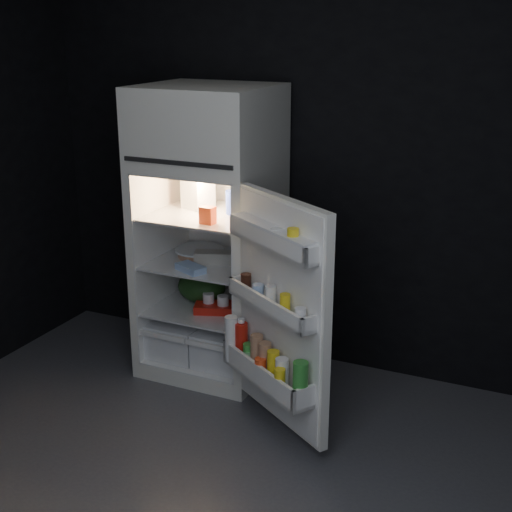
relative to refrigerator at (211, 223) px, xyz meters
The scene contains 16 objects.
wall_back 0.88m from the refrigerator, 29.04° to the left, with size 4.00×0.00×2.70m, color black.
refrigerator is the anchor object (origin of this frame).
fridge_door 0.94m from the refrigerator, 40.24° to the right, with size 0.71×0.55×1.22m.
milk_jug 0.22m from the refrigerator, 159.67° to the left, with size 0.15×0.15×0.24m, color white.
mayo_jar 0.21m from the refrigerator, ahead, with size 0.11×0.11×0.14m, color #2039B1.
jam_jar 0.27m from the refrigerator, 14.89° to the right, with size 0.10×0.10×0.13m, color black.
amber_bottle 0.30m from the refrigerator, 158.02° to the left, with size 0.07×0.07×0.22m, color #B74A1D.
small_carton 0.30m from the refrigerator, 65.48° to the right, with size 0.08×0.06×0.10m, color #E1421A.
egg_carton 0.22m from the refrigerator, 43.51° to the right, with size 0.27×0.10×0.07m, color #99968B.
pie 0.23m from the refrigerator, behind, with size 0.27×0.27×0.04m, color #A37556.
flat_package 0.34m from the refrigerator, 89.61° to the right, with size 0.19×0.09×0.04m, color #88A7D3.
wrapped_pkg 0.28m from the refrigerator, 21.07° to the left, with size 0.13×0.10×0.05m, color #F0DDC5.
produce_bag 0.44m from the refrigerator, behind, with size 0.31×0.27×0.20m, color #193815.
yogurt_tray 0.52m from the refrigerator, 50.49° to the right, with size 0.27×0.15×0.05m, color red.
small_can_red 0.53m from the refrigerator, 19.68° to the left, with size 0.07×0.07×0.09m, color red.
small_can_silver 0.53m from the refrigerator, 28.61° to the left, with size 0.06×0.06×0.09m, color white.
Camera 1 is at (1.32, -2.37, 2.13)m, focal length 50.00 mm.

